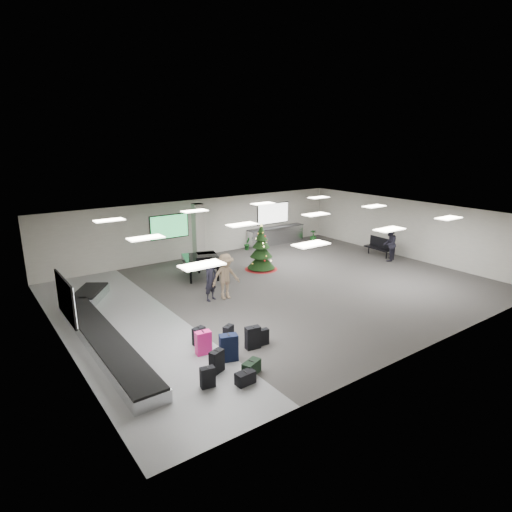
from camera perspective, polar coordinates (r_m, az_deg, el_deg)
ground at (r=19.02m, az=3.23°, el=-4.40°), size 18.00×18.00×0.00m
room_envelope at (r=18.64m, az=1.13°, el=2.68°), size 18.02×14.02×3.21m
baggage_carousel at (r=15.53m, az=-20.02°, el=-9.27°), size 2.28×9.71×0.43m
service_counter at (r=26.86m, az=2.67°, el=2.77°), size 4.05×0.65×1.08m
suitcase_0 at (r=12.56m, az=-5.25°, el=-13.82°), size 0.49×0.37×0.69m
suitcase_1 at (r=13.76m, az=-0.43°, el=-10.83°), size 0.51×0.32×0.76m
pink_suitcase at (r=13.53m, az=-7.04°, el=-11.41°), size 0.51×0.33×0.77m
suitcase_3 at (r=14.23m, az=-3.70°, el=-10.31°), size 0.43×0.36×0.59m
navy_suitcase at (r=13.09m, az=-3.67°, el=-12.09°), size 0.61×0.47×0.85m
suitcase_5 at (r=11.95m, az=-6.47°, el=-15.77°), size 0.42×0.28×0.60m
green_duffel at (r=12.50m, az=-0.61°, el=-14.65°), size 0.65×0.49×0.41m
suitcase_7 at (r=14.05m, az=0.93°, el=-10.72°), size 0.39×0.24×0.55m
suitcase_8 at (r=14.14m, az=-7.63°, el=-10.54°), size 0.44×0.31×0.61m
black_duffel at (r=12.07m, az=-1.44°, el=-15.94°), size 0.55×0.32×0.37m
christmas_tree at (r=21.56m, az=0.70°, el=0.32°), size 1.67×1.67×2.39m
grand_piano at (r=20.36m, az=-7.27°, el=-0.63°), size 2.16×2.48×1.19m
bench at (r=25.08m, az=16.10°, el=1.33°), size 0.66×1.67×1.04m
traveler_a at (r=17.54m, az=-6.06°, el=-3.21°), size 0.74×0.60×1.74m
traveler_b at (r=17.64m, az=-4.07°, el=-2.74°), size 1.29×0.82×1.92m
traveler_bench at (r=24.12m, az=17.37°, el=1.54°), size 1.12×1.02×1.88m
potted_plant_left at (r=25.45m, az=-1.20°, el=1.65°), size 0.52×0.50×0.73m
potted_plant_right at (r=27.81m, az=7.64°, el=2.72°), size 0.59×0.59×0.74m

